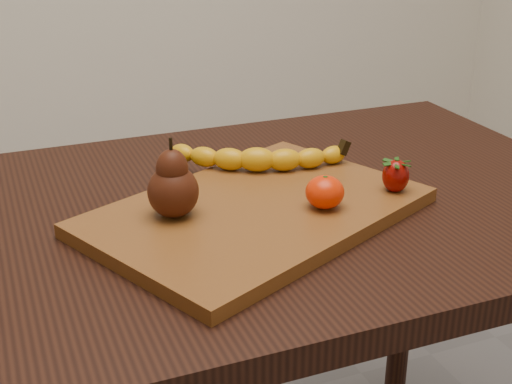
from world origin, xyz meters
name	(u,v)px	position (x,y,z in m)	size (l,w,h in m)	color
table	(279,255)	(0.00, 0.00, 0.66)	(1.00, 0.70, 0.76)	black
cutting_board	(256,212)	(-0.06, -0.06, 0.77)	(0.45, 0.30, 0.02)	brown
banana	(257,160)	(-0.01, 0.06, 0.80)	(0.24, 0.06, 0.04)	#F0AF0B
pear	(172,178)	(-0.17, -0.04, 0.83)	(0.07, 0.07, 0.11)	#41190A
mandarin	(325,192)	(0.02, -0.10, 0.80)	(0.05, 0.05, 0.05)	#F42C02
strawberry	(396,175)	(0.15, -0.08, 0.80)	(0.04, 0.04, 0.05)	#830903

